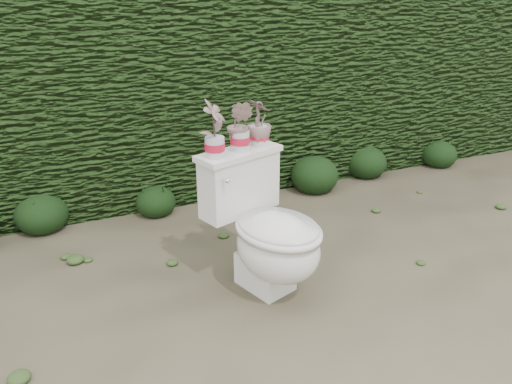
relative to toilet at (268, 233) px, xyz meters
name	(u,v)px	position (x,y,z in m)	size (l,w,h in m)	color
ground	(248,272)	(-0.04, 0.20, -0.36)	(60.00, 60.00, 0.00)	brown
hedge	(173,92)	(-0.04, 1.80, 0.44)	(8.00, 1.00, 1.60)	#264216
toilet	(268,233)	(0.00, 0.00, 0.00)	(0.65, 0.79, 0.78)	silver
potted_plant_left	(214,130)	(-0.23, 0.17, 0.57)	(0.15, 0.10, 0.29)	#24762F
potted_plant_center	(240,127)	(-0.07, 0.23, 0.55)	(0.15, 0.12, 0.27)	#24762F
potted_plant_right	(259,124)	(0.07, 0.28, 0.55)	(0.14, 0.14, 0.25)	#24762F
liriope_clump_2	(41,210)	(-1.17, 1.31, -0.21)	(0.37, 0.37, 0.30)	black
liriope_clump_3	(155,199)	(-0.37, 1.25, -0.23)	(0.30, 0.30, 0.24)	black
liriope_clump_4	(242,182)	(0.35, 1.26, -0.21)	(0.36, 0.36, 0.29)	black
liriope_clump_5	(315,172)	(0.97, 1.19, -0.19)	(0.40, 0.40, 0.32)	black
liriope_clump_6	(366,159)	(1.58, 1.31, -0.21)	(0.37, 0.37, 0.30)	black
liriope_clump_7	(439,152)	(2.38, 1.26, -0.22)	(0.33, 0.33, 0.27)	black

